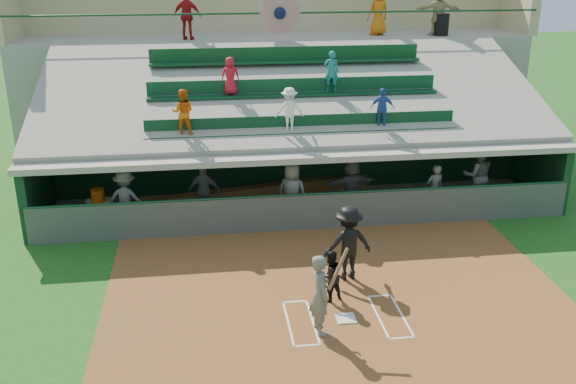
{
  "coord_description": "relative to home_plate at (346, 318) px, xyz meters",
  "views": [
    {
      "loc": [
        -2.95,
        -12.16,
        7.79
      ],
      "look_at": [
        -0.84,
        3.5,
        1.8
      ],
      "focal_mm": 40.0,
      "sensor_mm": 36.0,
      "label": 1
    }
  ],
  "objects": [
    {
      "name": "dugout_floor",
      "position": [
        0.0,
        6.75,
        -0.02
      ],
      "size": [
        16.0,
        3.5,
        0.04
      ],
      "primitive_type": "cube",
      "color": "gray",
      "rests_on": "ground"
    },
    {
      "name": "home_umpire",
      "position": [
        0.45,
        1.91,
        0.95
      ],
      "size": [
        1.34,
        0.9,
        1.93
      ],
      "primitive_type": "imported",
      "rotation": [
        0.0,
        0.0,
        3.3
      ],
      "color": "black",
      "rests_on": "dirt_slab"
    },
    {
      "name": "concourse_staff_c",
      "position": [
        6.37,
        12.78,
        5.49
      ],
      "size": [
        1.75,
        0.7,
        1.84
      ],
      "primitive_type": "imported",
      "rotation": [
        0.0,
        0.0,
        3.05
      ],
      "color": "tan",
      "rests_on": "concourse_slab"
    },
    {
      "name": "dugout_player_e",
      "position": [
        4.08,
        5.76,
        0.78
      ],
      "size": [
        0.63,
        0.47,
        1.55
      ],
      "primitive_type": "imported",
      "rotation": [
        0.0,
        0.0,
        3.33
      ],
      "color": "#60635D",
      "rests_on": "dugout_floor"
    },
    {
      "name": "water_cooler",
      "position": [
        -6.18,
        6.18,
        0.92
      ],
      "size": [
        0.39,
        0.39,
        0.39
      ],
      "primitive_type": "cylinder",
      "color": "#CA4C0B",
      "rests_on": "white_table"
    },
    {
      "name": "dugout_bench",
      "position": [
        -0.21,
        7.97,
        0.2
      ],
      "size": [
        13.02,
        3.21,
        0.4
      ],
      "primitive_type": "cube",
      "rotation": [
        0.0,
        0.0,
        0.21
      ],
      "color": "brown",
      "rests_on": "dugout_floor"
    },
    {
      "name": "concourse_staff_b",
      "position": [
        4.04,
        13.16,
        5.47
      ],
      "size": [
        1.01,
        0.81,
        1.8
      ],
      "primitive_type": "imported",
      "rotation": [
        0.0,
        0.0,
        3.45
      ],
      "color": "#D9630C",
      "rests_on": "concourse_slab"
    },
    {
      "name": "ground",
      "position": [
        0.0,
        0.0,
        -0.04
      ],
      "size": [
        100.0,
        100.0,
        0.0
      ],
      "primitive_type": "plane",
      "color": "#184914",
      "rests_on": "ground"
    },
    {
      "name": "concourse_staff_a",
      "position": [
        -3.38,
        12.71,
        5.45
      ],
      "size": [
        1.12,
        0.7,
        1.78
      ],
      "primitive_type": "imported",
      "rotation": [
        0.0,
        0.0,
        2.87
      ],
      "color": "#A81316",
      "rests_on": "concourse_slab"
    },
    {
      "name": "grandstand",
      "position": [
        -0.01,
        10.51,
        2.23
      ],
      "size": [
        20.4,
        10.4,
        7.8
      ],
      "color": "#4C514C",
      "rests_on": "ground"
    },
    {
      "name": "concourse_slab",
      "position": [
        0.0,
        13.5,
        2.26
      ],
      "size": [
        20.0,
        3.0,
        4.6
      ],
      "primitive_type": "cube",
      "color": "gray",
      "rests_on": "ground"
    },
    {
      "name": "dugout_player_c",
      "position": [
        -0.43,
        5.61,
        0.93
      ],
      "size": [
        1.08,
        0.96,
        1.86
      ],
      "primitive_type": "imported",
      "rotation": [
        0.0,
        0.0,
        2.64
      ],
      "color": "#5B5D58",
      "rests_on": "dugout_floor"
    },
    {
      "name": "dugout_player_d",
      "position": [
        1.52,
        6.18,
        0.86
      ],
      "size": [
        1.64,
        0.71,
        1.72
      ],
      "primitive_type": "imported",
      "rotation": [
        0.0,
        0.0,
        3.27
      ],
      "color": "#50534E",
      "rests_on": "dugout_floor"
    },
    {
      "name": "dugout_player_a",
      "position": [
        -5.35,
        5.9,
        0.88
      ],
      "size": [
        1.22,
        0.82,
        1.75
      ],
      "primitive_type": "imported",
      "rotation": [
        0.0,
        0.0,
        2.98
      ],
      "color": "#5F615C",
      "rests_on": "dugout_floor"
    },
    {
      "name": "batter_at_plate",
      "position": [
        -0.67,
        -0.4,
        0.91
      ],
      "size": [
        0.89,
        0.78,
        1.95
      ],
      "color": "#525550",
      "rests_on": "dirt_slab"
    },
    {
      "name": "dugout_player_b",
      "position": [
        -3.04,
        6.38,
        0.83
      ],
      "size": [
        1.02,
        0.56,
        1.65
      ],
      "primitive_type": "imported",
      "rotation": [
        0.0,
        0.0,
        2.97
      ],
      "color": "#5E605B",
      "rests_on": "dugout_floor"
    },
    {
      "name": "catcher",
      "position": [
        -0.2,
        0.9,
        0.61
      ],
      "size": [
        0.75,
        0.68,
        1.26
      ],
      "primitive_type": "imported",
      "rotation": [
        0.0,
        0.0,
        3.54
      ],
      "color": "black",
      "rests_on": "dirt_slab"
    },
    {
      "name": "dugout_player_f",
      "position": [
        5.64,
        6.19,
        0.99
      ],
      "size": [
        1.05,
        0.86,
        1.98
      ],
      "primitive_type": "imported",
      "rotation": [
        0.0,
        0.0,
        3.02
      ],
      "color": "#5B5E58",
      "rests_on": "dugout_floor"
    },
    {
      "name": "white_table",
      "position": [
        -6.14,
        6.2,
        0.36
      ],
      "size": [
        0.92,
        0.75,
        0.72
      ],
      "primitive_type": "cube",
      "rotation": [
        0.0,
        0.0,
        0.19
      ],
      "color": "silver",
      "rests_on": "dugout_floor"
    },
    {
      "name": "dirt_slab",
      "position": [
        0.0,
        0.5,
        -0.03
      ],
      "size": [
        11.0,
        9.0,
        0.02
      ],
      "primitive_type": "cube",
      "color": "brown",
      "rests_on": "ground"
    },
    {
      "name": "batters_box_chalk",
      "position": [
        0.0,
        0.0,
        -0.01
      ],
      "size": [
        2.65,
        1.85,
        0.01
      ],
      "color": "white",
      "rests_on": "dirt_slab"
    },
    {
      "name": "trash_bin",
      "position": [
        6.5,
        12.69,
        4.98
      ],
      "size": [
        0.56,
        0.56,
        0.83
      ],
      "primitive_type": "cylinder",
      "color": "black",
      "rests_on": "concourse_slab"
    },
    {
      "name": "home_plate",
      "position": [
        0.0,
        0.0,
        0.0
      ],
      "size": [
        0.43,
        0.43,
        0.03
      ],
      "primitive_type": "cube",
      "color": "silver",
      "rests_on": "dirt_slab"
    }
  ]
}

